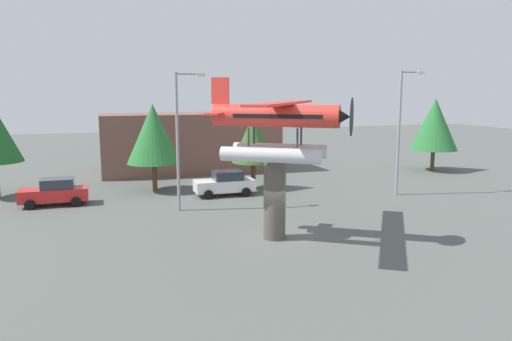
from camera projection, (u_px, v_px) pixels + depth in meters
ground_plane at (274, 238)px, 24.55m from camera, size 140.00×140.00×0.00m
display_pedestal at (275, 199)px, 24.23m from camera, size 1.10×1.10×3.99m
floatplane_monument at (278, 126)px, 23.61m from camera, size 7.06×9.28×4.00m
car_near_red at (55, 192)px, 31.56m from camera, size 4.20×2.02×1.76m
car_mid_white at (225, 183)px, 34.54m from camera, size 4.20×2.02×1.76m
streetlight_primary at (180, 132)px, 29.56m from camera, size 1.84×0.28×8.45m
streetlight_secondary at (401, 125)px, 34.13m from camera, size 1.84×0.28×8.73m
storefront_building at (191, 143)px, 44.73m from camera, size 15.88×5.78×5.34m
tree_east at (153, 134)px, 35.55m from camera, size 3.90×3.90×6.43m
tree_center_back at (253, 139)px, 36.33m from camera, size 3.20×3.20×5.60m
tree_far_east at (435, 124)px, 44.85m from camera, size 4.24×4.24×6.68m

